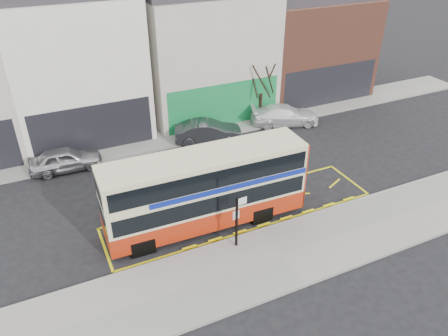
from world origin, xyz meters
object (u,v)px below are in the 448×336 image
car_silver (65,159)px  street_tree_right (262,70)px  car_grey (208,132)px  double_decker_bus (206,189)px  bus_stop_post (238,216)px  car_white (285,115)px

car_silver → street_tree_right: (13.88, 1.33, 3.05)m
car_grey → car_silver: bearing=106.7°
double_decker_bus → street_tree_right: street_tree_right is taller
bus_stop_post → car_grey: size_ratio=0.60×
car_silver → car_white: bearing=-87.6°
car_silver → street_tree_right: 14.28m
street_tree_right → car_silver: bearing=-174.5°
bus_stop_post → car_grey: (2.99, 10.24, -1.04)m
double_decker_bus → bus_stop_post: 2.32m
double_decker_bus → bus_stop_post: (0.54, -2.24, -0.28)m
bus_stop_post → car_silver: size_ratio=0.64×
car_silver → street_tree_right: bearing=-81.8°
car_grey → street_tree_right: street_tree_right is taller
double_decker_bus → street_tree_right: size_ratio=1.78×
car_white → street_tree_right: bearing=60.1°
car_grey → street_tree_right: size_ratio=0.81×
car_grey → double_decker_bus: bearing=174.6°
car_grey → car_white: (6.03, 0.19, -0.03)m
bus_stop_post → car_grey: bearing=70.0°
bus_stop_post → car_silver: bearing=116.3°
bus_stop_post → double_decker_bus: bearing=99.8°
bus_stop_post → car_silver: bus_stop_post is taller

